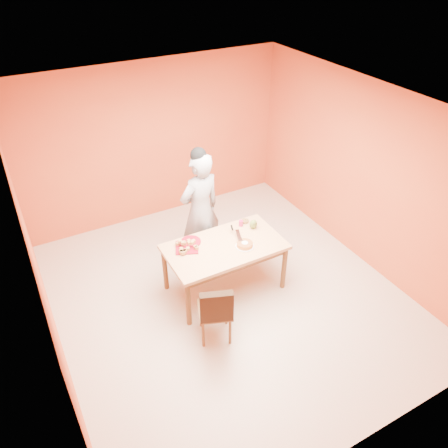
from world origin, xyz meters
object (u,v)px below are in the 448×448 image
magenta_glass (241,223)px  checker_tin (245,221)px  red_dinner_plate (191,242)px  pastry_platter (187,247)px  egg_ornament (253,224)px  dining_table (225,251)px  dining_chair (216,309)px  person (200,211)px  sponge_cake (245,244)px

magenta_glass → checker_tin: size_ratio=0.79×
red_dinner_plate → magenta_glass: magenta_glass is taller
pastry_platter → egg_ornament: size_ratio=2.10×
dining_table → egg_ornament: egg_ornament is taller
dining_chair → person: size_ratio=0.49×
magenta_glass → pastry_platter: bearing=-173.5°
dining_table → dining_chair: size_ratio=1.79×
red_dinner_plate → sponge_cake: 0.74m
egg_ornament → magenta_glass: (-0.12, 0.14, -0.03)m
dining_chair → person: bearing=91.4°
dining_chair → sponge_cake: size_ratio=4.15×
pastry_platter → egg_ornament: egg_ornament is taller
person → pastry_platter: person is taller
person → egg_ornament: person is taller
dining_chair → person: 1.62m
person → red_dinner_plate: size_ratio=6.50×
sponge_cake → dining_table: bearing=147.1°
person → checker_tin: size_ratio=16.63×
dining_chair → egg_ornament: size_ratio=6.31×
dining_chair → pastry_platter: 0.98m
red_dinner_plate → checker_tin: 0.90m
red_dinner_plate → dining_table: bearing=-37.8°
egg_ornament → magenta_glass: egg_ornament is taller
dining_table → egg_ornament: bearing=16.2°
dining_table → magenta_glass: (0.43, 0.30, 0.14)m
dining_chair → pastry_platter: size_ratio=3.01×
pastry_platter → red_dinner_plate: (0.10, 0.09, -0.00)m
pastry_platter → dining_chair: bearing=-93.4°
dining_table → pastry_platter: (-0.47, 0.20, 0.10)m
egg_ornament → checker_tin: 0.20m
red_dinner_plate → person: bearing=50.3°
person → egg_ornament: 0.80m
person → egg_ornament: size_ratio=12.83×
dining_chair → red_dinner_plate: size_ratio=3.19×
dining_table → dining_chair: bearing=-125.6°
egg_ornament → sponge_cake: bearing=-121.3°
red_dinner_plate → sponge_cake: size_ratio=1.30×
red_dinner_plate → egg_ornament: (0.92, -0.13, 0.06)m
dining_chair → checker_tin: bearing=66.8°
person → red_dinner_plate: person is taller
dining_chair → red_dinner_plate: (0.15, 1.02, 0.30)m
sponge_cake → checker_tin: (0.30, 0.50, -0.02)m
dining_chair → magenta_glass: bearing=68.3°
dining_table → dining_chair: 0.93m
red_dinner_plate → sponge_cake: sponge_cake is taller
dining_table → person: 0.77m
pastry_platter → red_dinner_plate: 0.13m
pastry_platter → checker_tin: 1.01m
magenta_glass → checker_tin: magenta_glass is taller
dining_chair → dining_table: bearing=75.4°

